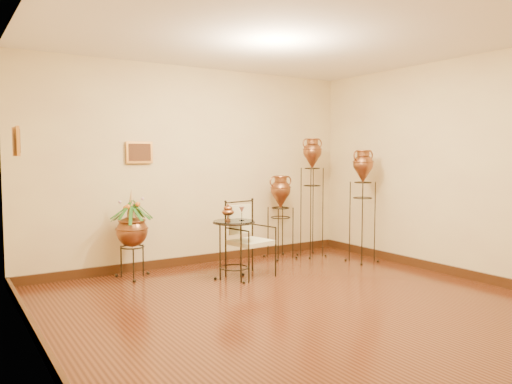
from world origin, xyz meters
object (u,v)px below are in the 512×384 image
planter_urn (132,227)px  armchair (251,239)px  amphora_mid (362,205)px  side_table (234,249)px  amphora_tall (312,196)px

planter_urn → armchair: (1.31, -0.75, -0.16)m
planter_urn → amphora_mid: bearing=-15.3°
armchair → side_table: armchair is taller
amphora_tall → planter_urn: amphora_tall is taller
amphora_tall → armchair: amphora_tall is taller
amphora_tall → amphora_mid: amphora_tall is taller
amphora_tall → armchair: (-1.49, -0.61, -0.45)m
planter_urn → armchair: 1.51m
armchair → side_table: 0.28m
amphora_tall → side_table: amphora_tall is taller
amphora_mid → armchair: size_ratio=1.71×
amphora_tall → side_table: 1.94m
amphora_tall → planter_urn: (-2.80, 0.14, -0.29)m
amphora_mid → side_table: amphora_mid is taller
amphora_tall → side_table: bearing=-160.3°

